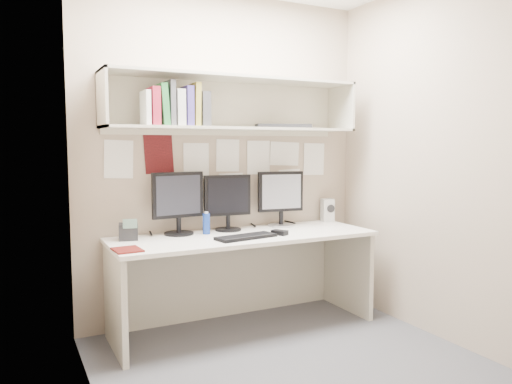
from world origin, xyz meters
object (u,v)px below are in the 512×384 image
desk (244,281)px  monitor_left (178,201)px  monitor_right (281,196)px  desk_phone (128,231)px  speaker (327,210)px  maroon_notebook (127,250)px  monitor_center (228,200)px  keyboard (246,237)px

desk → monitor_left: size_ratio=4.24×
monitor_right → desk_phone: size_ratio=2.88×
speaker → monitor_right: bearing=-161.4°
maroon_notebook → speaker: bearing=10.0°
monitor_right → speaker: bearing=11.9°
monitor_center → monitor_right: size_ratio=0.97×
monitor_left → keyboard: size_ratio=1.04×
desk_phone → speaker: bearing=14.9°
keyboard → speaker: (1.00, 0.41, 0.09)m
desk → monitor_center: bearing=99.8°
desk → monitor_right: size_ratio=4.39×
monitor_right → maroon_notebook: size_ratio=2.22×
desk → maroon_notebook: bearing=-168.0°
monitor_left → monitor_right: bearing=-6.2°
monitor_right → keyboard: monitor_right is taller
monitor_right → keyboard: 0.67m
speaker → desk_phone: (-1.77, -0.09, -0.04)m
keyboard → monitor_left: bearing=126.5°
monitor_center → desk_phone: bearing=-170.9°
speaker → maroon_notebook: 1.92m
keyboard → desk_phone: (-0.77, 0.32, 0.05)m
monitor_left → desk_phone: monitor_left is taller
desk → monitor_center: monitor_center is taller
monitor_left → maroon_notebook: (-0.48, -0.42, -0.25)m
monitor_right → maroon_notebook: 1.44m
desk → desk_phone: (-0.83, 0.16, 0.43)m
maroon_notebook → desk_phone: bearing=72.6°
monitor_center → keyboard: bearing=-87.9°
monitor_left → monitor_center: monitor_left is taller
desk → keyboard: (-0.06, -0.16, 0.37)m
speaker → keyboard: bearing=-143.1°
monitor_right → maroon_notebook: monitor_right is taller
keyboard → desk_phone: bearing=148.2°
desk_phone → desk: bearing=0.8°
monitor_right → keyboard: size_ratio=1.00×
monitor_center → keyboard: 0.44m
monitor_center → monitor_right: bearing=5.0°
keyboard → monitor_center: bearing=77.8°
speaker → desk: bearing=-150.4°
monitor_left → desk_phone: (-0.39, -0.06, -0.20)m
desk_phone → monitor_center: bearing=15.9°
monitor_center → maroon_notebook: size_ratio=2.14×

